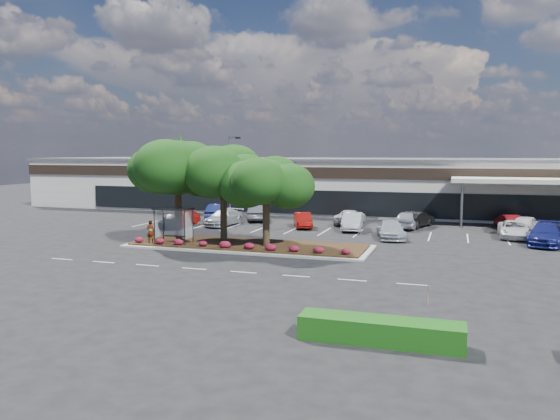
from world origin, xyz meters
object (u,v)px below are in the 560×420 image
(light_pole, at_px, (231,184))
(car_1, at_px, (174,220))
(car_0, at_px, (183,219))
(survey_stake, at_px, (429,293))

(light_pole, bearing_deg, car_1, -119.10)
(light_pole, distance_m, car_0, 6.29)
(survey_stake, bearing_deg, car_0, 138.51)
(light_pole, height_order, car_0, light_pole)
(car_0, bearing_deg, light_pole, 60.20)
(car_1, bearing_deg, car_0, 79.45)
(survey_stake, relative_size, car_0, 0.21)
(light_pole, distance_m, survey_stake, 32.98)
(car_0, height_order, car_1, car_1)
(light_pole, relative_size, survey_stake, 9.56)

